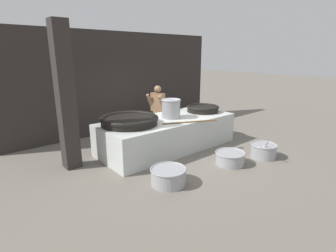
# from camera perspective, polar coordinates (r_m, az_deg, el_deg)

# --- Properties ---
(ground_plane) EXTENTS (60.00, 60.00, 0.00)m
(ground_plane) POSITION_cam_1_polar(r_m,az_deg,el_deg) (7.67, -0.00, -4.73)
(ground_plane) COLOR slate
(back_wall) EXTENTS (7.99, 0.24, 3.37)m
(back_wall) POSITION_cam_1_polar(r_m,az_deg,el_deg) (9.39, -10.47, 9.32)
(back_wall) COLOR #2D2826
(back_wall) RESTS_ON ground_plane
(support_pillar) EXTENTS (0.36, 0.36, 3.37)m
(support_pillar) POSITION_cam_1_polar(r_m,az_deg,el_deg) (6.40, -21.42, 5.75)
(support_pillar) COLOR #2D2826
(support_pillar) RESTS_ON ground_plane
(hearth_platform) EXTENTS (3.97, 1.64, 0.87)m
(hearth_platform) POSITION_cam_1_polar(r_m,az_deg,el_deg) (7.53, -0.00, -1.60)
(hearth_platform) COLOR silver
(hearth_platform) RESTS_ON ground_plane
(giant_wok_near) EXTENTS (1.51, 1.51, 0.22)m
(giant_wok_near) POSITION_cam_1_polar(r_m,az_deg,el_deg) (6.85, -8.41, 1.30)
(giant_wok_near) COLOR black
(giant_wok_near) RESTS_ON hearth_platform
(giant_wok_far) EXTENTS (1.02, 1.02, 0.19)m
(giant_wok_far) POSITION_cam_1_polar(r_m,az_deg,el_deg) (8.37, 7.58, 3.81)
(giant_wok_far) COLOR black
(giant_wok_far) RESTS_ON hearth_platform
(stock_pot) EXTENTS (0.56, 0.56, 0.54)m
(stock_pot) POSITION_cam_1_polar(r_m,az_deg,el_deg) (7.43, 0.66, 3.87)
(stock_pot) COLOR #9E9EA3
(stock_pot) RESTS_ON hearth_platform
(stirring_paddle) EXTENTS (1.43, 0.69, 0.04)m
(stirring_paddle) POSITION_cam_1_polar(r_m,az_deg,el_deg) (7.02, 5.25, 0.93)
(stirring_paddle) COLOR brown
(stirring_paddle) RESTS_ON hearth_platform
(cook) EXTENTS (0.45, 0.65, 1.67)m
(cook) POSITION_cam_1_polar(r_m,az_deg,el_deg) (8.59, -2.26, 3.71)
(cook) COLOR #8C6647
(cook) RESTS_ON ground_plane
(prep_bowl_vegetables) EXTENTS (0.77, 0.68, 0.63)m
(prep_bowl_vegetables) POSITION_cam_1_polar(r_m,az_deg,el_deg) (7.36, 20.09, -4.95)
(prep_bowl_vegetables) COLOR #9E9EA3
(prep_bowl_vegetables) RESTS_ON ground_plane
(prep_bowl_meat) EXTENTS (0.77, 0.77, 0.36)m
(prep_bowl_meat) POSITION_cam_1_polar(r_m,az_deg,el_deg) (5.56, 0.09, -10.71)
(prep_bowl_meat) COLOR #9E9EA3
(prep_bowl_meat) RESTS_ON ground_plane
(prep_bowl_extra) EXTENTS (0.74, 0.74, 0.32)m
(prep_bowl_extra) POSITION_cam_1_polar(r_m,az_deg,el_deg) (6.69, 13.37, -6.68)
(prep_bowl_extra) COLOR #9E9EA3
(prep_bowl_extra) RESTS_ON ground_plane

